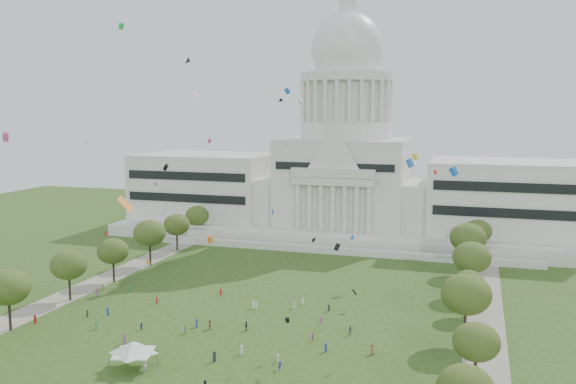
{
  "coord_description": "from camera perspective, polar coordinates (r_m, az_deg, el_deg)",
  "views": [
    {
      "loc": [
        45.46,
        -99.5,
        44.23
      ],
      "look_at": [
        0.0,
        45.0,
        24.0
      ],
      "focal_mm": 38.0,
      "sensor_mm": 36.0,
      "label": 1
    }
  ],
  "objects": [
    {
      "name": "row_tree_r_2",
      "position": [
        121.94,
        16.33,
        -9.18
      ],
      "size": [
        9.55,
        9.55,
        13.58
      ],
      "color": "black",
      "rests_on": "ground"
    },
    {
      "name": "person_10",
      "position": [
        121.43,
        2.32,
        -13.39
      ],
      "size": [
        0.5,
        0.88,
        1.48
      ],
      "primitive_type": "imported",
      "rotation": [
        0.0,
        0.0,
        1.54
      ],
      "color": "#994C8C",
      "rests_on": "ground"
    },
    {
      "name": "person_7",
      "position": [
        111.24,
        -13.21,
        -15.53
      ],
      "size": [
        0.81,
        0.78,
        1.8
      ],
      "primitive_type": "imported",
      "rotation": [
        0.0,
        0.0,
        3.81
      ],
      "color": "silver",
      "rests_on": "ground"
    },
    {
      "name": "path_right",
      "position": [
        136.86,
        17.94,
        -11.62
      ],
      "size": [
        8.0,
        160.0,
        0.04
      ],
      "primitive_type": "cube",
      "color": "gray",
      "rests_on": "ground"
    },
    {
      "name": "row_tree_l_4",
      "position": [
        179.76,
        -12.83,
        -3.76
      ],
      "size": [
        9.29,
        9.29,
        13.21
      ],
      "color": "black",
      "rests_on": "ground"
    },
    {
      "name": "path_left",
      "position": [
        165.71,
        -17.86,
        -8.24
      ],
      "size": [
        8.0,
        160.0,
        0.04
      ],
      "primitive_type": "cube",
      "color": "gray",
      "rests_on": "ground"
    },
    {
      "name": "person_9",
      "position": [
        108.73,
        -0.74,
        -15.94
      ],
      "size": [
        0.75,
        1.12,
        1.59
      ],
      "primitive_type": "imported",
      "rotation": [
        0.0,
        0.0,
        1.34
      ],
      "color": "navy",
      "rests_on": "ground"
    },
    {
      "name": "person_8",
      "position": [
        130.28,
        -13.55,
        -12.11
      ],
      "size": [
        0.85,
        0.68,
        1.51
      ],
      "primitive_type": "imported",
      "rotation": [
        0.0,
        0.0,
        2.78
      ],
      "color": "navy",
      "rests_on": "ground"
    },
    {
      "name": "row_tree_r_6",
      "position": [
        191.0,
        17.33,
        -3.52
      ],
      "size": [
        8.42,
        8.42,
        11.97
      ],
      "color": "black",
      "rests_on": "ground"
    },
    {
      "name": "row_tree_l_6",
      "position": [
        213.08,
        -8.5,
        -2.19
      ],
      "size": [
        8.19,
        8.19,
        11.64
      ],
      "color": "black",
      "rests_on": "ground"
    },
    {
      "name": "person_4",
      "position": [
        126.54,
        -3.93,
        -12.39
      ],
      "size": [
        0.79,
        1.23,
        1.97
      ],
      "primitive_type": "imported",
      "rotation": [
        0.0,
        0.0,
        4.86
      ],
      "color": "#26262B",
      "rests_on": "ground"
    },
    {
      "name": "person_0",
      "position": [
        115.95,
        7.91,
        -14.34
      ],
      "size": [
        1.19,
        1.15,
        2.05
      ],
      "primitive_type": "imported",
      "rotation": [
        0.0,
        0.0,
        5.59
      ],
      "color": "olive",
      "rests_on": "ground"
    },
    {
      "name": "ground",
      "position": [
        118.0,
        -6.79,
        -14.46
      ],
      "size": [
        400.0,
        400.0,
        0.0
      ],
      "primitive_type": "plane",
      "color": "#2C4C19",
      "rests_on": "ground"
    },
    {
      "name": "capitol",
      "position": [
        218.99,
        5.4,
        1.82
      ],
      "size": [
        160.0,
        64.5,
        91.3
      ],
      "color": "silver",
      "rests_on": "ground"
    },
    {
      "name": "distant_crowd",
      "position": [
        135.31,
        -9.87,
        -11.21
      ],
      "size": [
        62.26,
        36.92,
        1.93
      ],
      "color": "#B21E1E",
      "rests_on": "ground"
    },
    {
      "name": "row_tree_r_1",
      "position": [
        104.37,
        17.21,
        -13.26
      ],
      "size": [
        7.58,
        7.58,
        10.78
      ],
      "color": "black",
      "rests_on": "ground"
    },
    {
      "name": "row_tree_l_2",
      "position": [
        152.02,
        -19.84,
        -6.45
      ],
      "size": [
        8.42,
        8.42,
        11.97
      ],
      "color": "black",
      "rests_on": "ground"
    },
    {
      "name": "event_tent",
      "position": [
        111.65,
        -14.27,
        -13.86
      ],
      "size": [
        10.82,
        10.82,
        4.91
      ],
      "color": "#4C4C4C",
      "rests_on": "ground"
    },
    {
      "name": "row_tree_l_1",
      "position": [
        136.31,
        -24.72,
        -8.11
      ],
      "size": [
        8.86,
        8.86,
        12.59
      ],
      "color": "black",
      "rests_on": "ground"
    },
    {
      "name": "row_tree_r_4",
      "position": [
        153.57,
        16.82,
        -5.88
      ],
      "size": [
        9.19,
        9.19,
        13.06
      ],
      "color": "black",
      "rests_on": "ground"
    },
    {
      "name": "kite_swarm",
      "position": [
        120.18,
        -3.08,
        1.9
      ],
      "size": [
        79.68,
        108.62,
        65.83
      ],
      "color": "red",
      "rests_on": "ground"
    },
    {
      "name": "person_5",
      "position": [
        127.99,
        -7.31,
        -12.2
      ],
      "size": [
        1.44,
        1.97,
        1.98
      ],
      "primitive_type": "imported",
      "rotation": [
        0.0,
        0.0,
        2.01
      ],
      "color": "olive",
      "rests_on": "ground"
    },
    {
      "name": "person_2",
      "position": [
        124.59,
        5.86,
        -12.77
      ],
      "size": [
        1.05,
        0.84,
        1.87
      ],
      "primitive_type": "imported",
      "rotation": [
        0.0,
        0.0,
        0.36
      ],
      "color": "#4C4C51",
      "rests_on": "ground"
    },
    {
      "name": "row_tree_l_5",
      "position": [
        196.41,
        -10.38,
        -3.03
      ],
      "size": [
        8.33,
        8.33,
        11.85
      ],
      "color": "black",
      "rests_on": "ground"
    },
    {
      "name": "row_tree_r_5",
      "position": [
        173.13,
        16.5,
        -4.14
      ],
      "size": [
        9.82,
        9.82,
        13.96
      ],
      "color": "black",
      "rests_on": "ground"
    },
    {
      "name": "person_3",
      "position": [
        111.83,
        -0.98,
        -15.28
      ],
      "size": [
        0.95,
        1.07,
        1.48
      ],
      "primitive_type": "imported",
      "rotation": [
        0.0,
        0.0,
        5.32
      ],
      "color": "silver",
      "rests_on": "ground"
    },
    {
      "name": "row_tree_r_3",
      "position": [
        139.04,
        16.55,
        -8.21
      ],
      "size": [
        7.01,
        7.01,
        9.98
      ],
      "color": "black",
      "rests_on": "ground"
    },
    {
      "name": "row_tree_l_3",
      "position": [
        164.67,
        -16.07,
        -5.33
      ],
      "size": [
        8.12,
        8.12,
        11.55
      ],
      "color": "black",
      "rests_on": "ground"
    }
  ]
}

